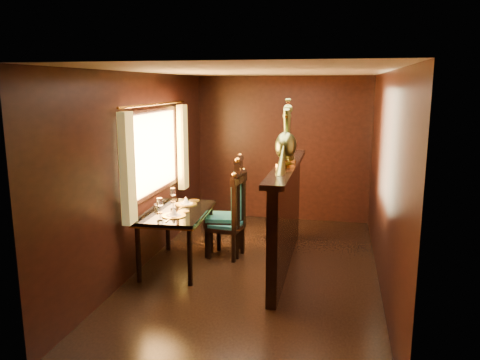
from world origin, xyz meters
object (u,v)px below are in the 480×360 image
Objects in this scene: peacock_right at (288,135)px; dining_table at (177,216)px; peacock_left at (286,133)px; chair_right at (233,203)px; chair_left at (234,212)px.

dining_table is at bearing -164.34° from peacock_right.
peacock_right is (0.00, 0.29, -0.05)m from peacock_left.
peacock_right is (0.78, -0.22, 0.99)m from chair_right.
peacock_left reaches higher than peacock_right.
peacock_left is (0.78, -0.51, 1.04)m from chair_right.
peacock_left reaches higher than chair_left.
chair_left is 1.50× the size of peacock_left.
dining_table is at bearing -142.35° from chair_right.
dining_table is 0.86m from chair_right.
chair_left is (0.65, 0.46, -0.04)m from dining_table.
chair_left is at bearing 32.44° from dining_table.
peacock_right is at bearing -22.96° from chair_right.
dining_table is 1.76m from peacock_left.
chair_left is 0.88× the size of chair_right.
peacock_left is at bearing 0.96° from dining_table.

